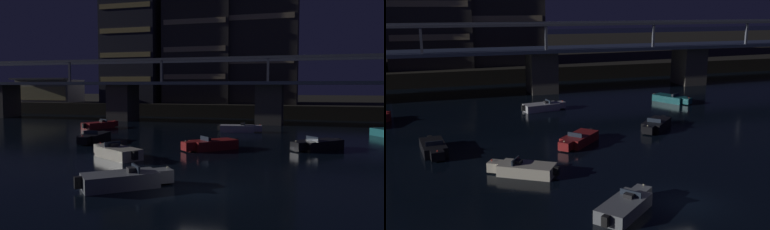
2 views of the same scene
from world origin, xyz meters
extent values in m
plane|color=black|center=(0.00, 0.00, 0.00)|extent=(400.00, 400.00, 0.00)
cube|color=black|center=(0.00, 85.96, 1.10)|extent=(240.00, 80.00, 2.20)
cube|color=#605B51|center=(-45.53, 37.96, 2.77)|extent=(3.60, 4.40, 5.55)
cube|color=#605B51|center=(-22.77, 37.96, 2.77)|extent=(3.60, 4.40, 5.55)
cube|color=#605B51|center=(0.00, 37.96, 2.77)|extent=(3.60, 4.40, 5.55)
cube|color=#2D3856|center=(0.00, 37.96, 5.78)|extent=(97.06, 6.40, 0.45)
cube|color=slate|center=(0.00, 35.06, 9.20)|extent=(97.06, 0.36, 0.36)
cube|color=slate|center=(0.00, 40.86, 9.20)|extent=(97.06, 0.36, 0.36)
cube|color=slate|center=(-30.35, 35.06, 7.60)|extent=(0.30, 0.30, 3.20)
cube|color=slate|center=(-15.18, 35.06, 7.60)|extent=(0.30, 0.30, 3.20)
cube|color=slate|center=(0.00, 35.06, 7.60)|extent=(0.30, 0.30, 3.20)
cube|color=#282833|center=(-27.03, 54.23, 13.26)|extent=(10.89, 13.09, 22.11)
cube|color=#F2D172|center=(-27.03, 47.64, 6.62)|extent=(10.02, 0.10, 0.90)
cube|color=#F2D172|center=(-27.03, 47.64, 11.05)|extent=(10.02, 0.10, 0.90)
cube|color=#F2D172|center=(-27.03, 47.64, 15.47)|extent=(10.02, 0.10, 0.90)
cube|color=#F2D172|center=(-27.03, 47.64, 19.89)|extent=(10.02, 0.10, 0.90)
cube|color=#423D38|center=(-14.17, 53.92, 14.25)|extent=(12.25, 10.77, 24.10)
cube|color=beige|center=(-14.17, 48.49, 7.02)|extent=(11.27, 0.10, 0.90)
cube|color=beige|center=(-14.17, 48.49, 11.84)|extent=(11.27, 0.10, 0.90)
cube|color=beige|center=(-14.17, 48.49, 16.66)|extent=(11.27, 0.10, 0.90)
cube|color=#423D38|center=(-3.13, 53.73, 20.72)|extent=(13.01, 8.98, 37.04)
cube|color=beige|center=(-3.13, 49.19, 9.61)|extent=(11.97, 0.10, 0.90)
cube|color=beige|center=(-3.13, 49.19, 17.02)|extent=(11.97, 0.10, 0.90)
cube|color=#B2AD9E|center=(-44.72, 49.96, 4.40)|extent=(12.00, 6.00, 4.40)
cube|color=#EAD88C|center=(-44.72, 46.91, 3.96)|extent=(11.20, 0.10, 2.64)
cube|color=#4C4C51|center=(-44.72, 46.36, 6.75)|extent=(12.40, 1.60, 0.30)
cube|color=silver|center=(-2.68, 26.87, 0.40)|extent=(4.15, 2.42, 0.80)
cube|color=silver|center=(-0.31, 27.27, 0.45)|extent=(1.05, 1.12, 0.70)
cube|color=#283342|center=(-1.84, 27.01, 0.98)|extent=(0.32, 1.35, 0.36)
cube|color=#262628|center=(-2.09, 26.97, 0.92)|extent=(0.49, 0.62, 0.24)
cube|color=black|center=(-4.81, 26.52, 0.50)|extent=(0.41, 0.41, 0.60)
sphere|color=red|center=(-0.06, 27.31, 0.88)|extent=(0.12, 0.12, 0.12)
cube|color=gray|center=(-4.17, -0.29, 0.40)|extent=(4.15, 3.90, 0.80)
cube|color=gray|center=(-2.33, 1.26, 0.45)|extent=(1.33, 1.34, 0.70)
cube|color=#283342|center=(-3.52, 0.26, 0.98)|extent=(0.95, 1.10, 0.36)
cube|color=#262628|center=(-3.71, 0.10, 0.92)|extent=(0.67, 0.69, 0.24)
cube|color=black|center=(-5.82, -1.68, 0.50)|extent=(0.51, 0.51, 0.60)
sphere|color=beige|center=(-2.14, 1.42, 0.88)|extent=(0.12, 0.12, 0.12)
cube|color=black|center=(6.25, 16.04, 0.40)|extent=(4.04, 4.04, 0.80)
cube|color=black|center=(4.55, 14.34, 0.45)|extent=(1.34, 1.34, 0.70)
cube|color=#283342|center=(5.65, 15.44, 0.98)|extent=(1.03, 1.02, 0.36)
cube|color=#262628|center=(5.82, 15.61, 0.92)|extent=(0.68, 0.68, 0.24)
cube|color=black|center=(7.77, 17.57, 0.50)|extent=(0.51, 0.51, 0.60)
sphere|color=beige|center=(4.37, 14.16, 0.88)|extent=(0.12, 0.12, 0.12)
cube|color=maroon|center=(-20.19, 25.65, 0.40)|extent=(3.19, 4.30, 0.80)
cube|color=maroon|center=(-19.25, 27.86, 0.45)|extent=(1.26, 1.22, 0.70)
cube|color=#283342|center=(-19.86, 26.43, 0.98)|extent=(1.28, 0.62, 0.36)
cube|color=#262628|center=(-19.96, 26.20, 0.92)|extent=(0.67, 0.59, 0.24)
cube|color=black|center=(-21.04, 23.67, 0.50)|extent=(0.47, 0.47, 0.60)
sphere|color=red|center=(-19.16, 28.09, 0.88)|extent=(0.12, 0.12, 0.12)
cube|color=beige|center=(-8.20, 7.50, 0.40)|extent=(4.27, 3.58, 0.80)
cube|color=beige|center=(-10.25, 8.76, 0.45)|extent=(1.28, 1.31, 0.70)
cube|color=#283342|center=(-8.93, 7.95, 0.98)|extent=(0.79, 1.20, 0.36)
cube|color=#262628|center=(-8.71, 7.81, 0.92)|extent=(0.63, 0.69, 0.24)
cube|color=black|center=(-6.37, 6.37, 0.50)|extent=(0.50, 0.50, 0.60)
sphere|color=red|center=(-10.47, 8.89, 0.88)|extent=(0.12, 0.12, 0.12)
cube|color=black|center=(-14.45, 14.86, 0.40)|extent=(2.25, 4.10, 0.80)
cube|color=black|center=(-14.16, 12.47, 0.45)|extent=(1.09, 1.01, 0.70)
cube|color=#283342|center=(-14.34, 14.01, 0.98)|extent=(1.35, 0.26, 0.36)
cube|color=#262628|center=(-14.37, 14.26, 0.92)|extent=(0.60, 0.46, 0.24)
cube|color=black|center=(-14.70, 17.00, 0.50)|extent=(0.40, 0.40, 0.60)
sphere|color=red|center=(-14.13, 12.22, 0.88)|extent=(0.12, 0.12, 0.12)
cube|color=black|center=(12.44, 28.65, 0.50)|extent=(0.49, 0.49, 0.60)
cube|color=maroon|center=(-2.38, 13.57, 0.40)|extent=(4.06, 4.02, 0.80)
cube|color=maroon|center=(-4.11, 11.89, 0.45)|extent=(1.34, 1.34, 0.70)
cube|color=#283342|center=(-2.99, 12.97, 0.98)|extent=(1.01, 1.04, 0.36)
cube|color=#262628|center=(-2.81, 13.15, 0.92)|extent=(0.68, 0.68, 0.24)
cube|color=black|center=(-0.84, 15.07, 0.50)|extent=(0.51, 0.51, 0.60)
sphere|color=beige|center=(-4.29, 11.71, 0.88)|extent=(0.12, 0.12, 0.12)
camera|label=1|loc=(5.24, -18.98, 5.35)|focal=37.21mm
camera|label=2|loc=(-13.90, -22.37, 11.64)|focal=42.68mm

